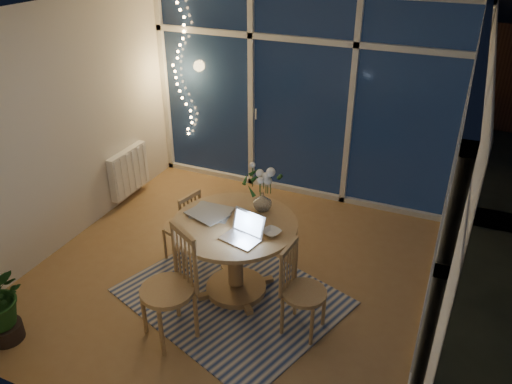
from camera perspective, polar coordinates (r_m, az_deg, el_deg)
floor at (r=5.33m, az=-2.51°, el=-9.13°), size 4.00×4.00×0.00m
ceiling at (r=4.26m, az=-3.29°, el=19.65°), size 4.00×4.00×0.00m
wall_back at (r=6.38m, az=5.16°, el=10.63°), size 4.00×0.04×2.60m
wall_front at (r=3.25m, az=-18.72°, el=-10.46°), size 4.00×0.04×2.60m
wall_left at (r=5.76m, az=-21.19°, el=6.74°), size 0.04×4.00×2.60m
wall_right at (r=4.25m, az=22.18°, el=-1.20°), size 0.04×4.00×2.60m
window_wall_back at (r=6.34m, az=5.04°, el=10.53°), size 4.00×0.10×2.60m
window_wall_right at (r=4.25m, az=21.65°, el=-1.09°), size 0.10×4.00×2.60m
radiator at (r=6.68m, az=-14.34°, el=2.34°), size 0.10×0.70×0.58m
fairy_lights at (r=6.88m, az=-8.58°, el=13.75°), size 0.24×0.10×1.85m
garden_patio at (r=9.48m, az=13.63°, el=7.36°), size 12.00×6.00×0.10m
garden_fence at (r=9.75m, az=11.93°, el=14.08°), size 11.00×0.08×1.80m
garden_shrubs at (r=8.15m, az=2.74°, el=8.48°), size 0.90×0.90×0.90m
rug at (r=5.03m, az=-2.78°, el=-11.81°), size 2.37×2.14×0.01m
dining_table at (r=4.85m, az=-2.37°, el=-7.56°), size 1.50×1.50×0.80m
chair_left at (r=5.36m, az=-8.54°, el=-3.70°), size 0.48×0.48×0.85m
chair_right at (r=4.42m, az=5.56°, el=-11.19°), size 0.45×0.45×0.89m
chair_front at (r=4.36m, az=-10.15°, el=-10.77°), size 0.67×0.67×1.06m
laptop at (r=4.32m, az=-1.78°, el=-4.15°), size 0.39×0.35×0.24m
flower_vase at (r=4.77m, az=0.74°, el=-0.99°), size 0.26×0.26×0.21m
bowl at (r=4.45m, az=1.77°, el=-4.64°), size 0.19×0.19×0.04m
newspapers at (r=4.77m, az=-5.21°, el=-2.42°), size 0.39×0.31×0.02m
phone at (r=4.52m, az=-2.13°, el=-4.35°), size 0.11×0.10×0.01m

